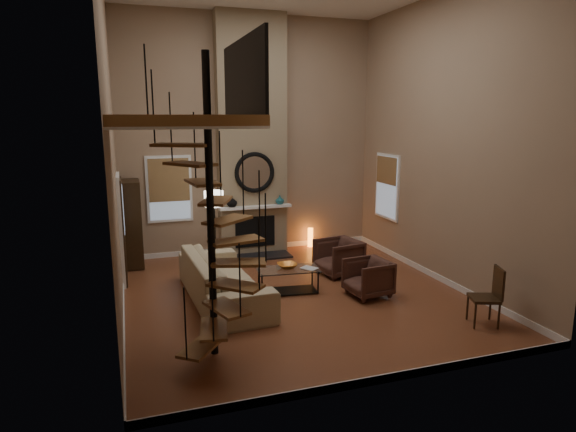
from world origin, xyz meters
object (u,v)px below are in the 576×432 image
object	(u,v)px
sofa	(223,279)
coffee_table	(288,277)
accent_lamp	(310,237)
armchair_near	(341,257)
side_chair	(490,293)
floor_lamp	(214,205)
armchair_far	(371,277)
hutch	(132,223)

from	to	relation	value
sofa	coffee_table	bearing A→B (deg)	-92.91
accent_lamp	coffee_table	bearing A→B (deg)	-118.18
sofa	armchair_near	distance (m)	2.73
armchair_near	accent_lamp	world-z (taller)	armchair_near
armchair_near	accent_lamp	size ratio (longest dim) A/B	1.78
coffee_table	armchair_near	bearing A→B (deg)	26.94
sofa	side_chair	xyz separation A→B (m)	(3.74, -2.39, 0.13)
coffee_table	floor_lamp	world-z (taller)	floor_lamp
armchair_far	coffee_table	bearing A→B (deg)	-121.57
armchair_far	sofa	bearing A→B (deg)	-110.23
armchair_far	coffee_table	distance (m)	1.52
sofa	hutch	bearing A→B (deg)	25.89
sofa	floor_lamp	xyz separation A→B (m)	(0.18, 1.73, 1.02)
sofa	accent_lamp	distance (m)	4.01
floor_lamp	accent_lamp	bearing A→B (deg)	24.15
hutch	floor_lamp	world-z (taller)	hutch
sofa	floor_lamp	bearing A→B (deg)	-9.03
armchair_near	armchair_far	xyz separation A→B (m)	(-0.03, -1.37, 0.00)
floor_lamp	hutch	bearing A→B (deg)	151.13
armchair_far	side_chair	size ratio (longest dim) A/B	0.79
floor_lamp	side_chair	size ratio (longest dim) A/B	1.84
hutch	side_chair	distance (m)	7.23
armchair_far	side_chair	world-z (taller)	side_chair
hutch	coffee_table	size ratio (longest dim) A/B	1.55
accent_lamp	side_chair	xyz separation A→B (m)	(0.97, -5.28, 0.28)
armchair_near	floor_lamp	distance (m)	2.86
armchair_far	floor_lamp	world-z (taller)	floor_lamp
floor_lamp	armchair_far	bearing A→B (deg)	-44.48
armchair_near	coffee_table	world-z (taller)	armchair_near
hutch	accent_lamp	bearing A→B (deg)	3.54
coffee_table	sofa	bearing A→B (deg)	-179.89
coffee_table	side_chair	bearing A→B (deg)	-43.59
hutch	accent_lamp	world-z (taller)	hutch
sofa	accent_lamp	bearing A→B (deg)	-46.85
coffee_table	accent_lamp	xyz separation A→B (m)	(1.55, 2.89, -0.03)
hutch	armchair_near	world-z (taller)	hutch
accent_lamp	side_chair	world-z (taller)	side_chair
floor_lamp	accent_lamp	xyz separation A→B (m)	(2.59, 1.16, -1.16)
sofa	coffee_table	world-z (taller)	sofa
armchair_near	floor_lamp	size ratio (longest dim) A/B	0.49
armchair_far	side_chair	xyz separation A→B (m)	(1.14, -1.74, 0.17)
hutch	armchair_far	bearing A→B (deg)	-38.96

